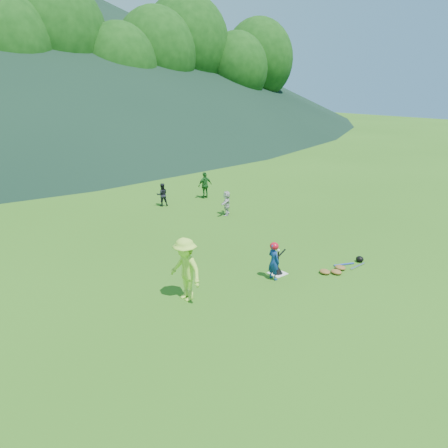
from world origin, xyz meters
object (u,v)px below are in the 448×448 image
Objects in this scene: fielder_b at (162,195)px; fielder_c at (205,185)px; batting_tee at (278,270)px; fielder_d at (227,203)px; equipment_pile at (341,268)px; home_plate at (278,273)px; batter_child at (274,261)px; adult_coach at (185,269)px.

fielder_c is at bearing -161.24° from fielder_b.
fielder_b is 1.53× the size of batting_tee.
fielder_d reaches higher than batting_tee.
fielder_b is 0.82× the size of fielder_c.
fielder_b reaches higher than equipment_pile.
fielder_b is at bearing 81.67° from home_plate.
fielder_d is at bearing -25.07° from batter_child.
batter_child is at bearing 158.15° from equipment_pile.
batter_child is 1.04× the size of fielder_d.
home_plate is 0.36× the size of fielder_c.
fielder_d is at bearing 64.86° from home_plate.
home_plate is 0.66× the size of batting_tee.
batting_tee is 0.38× the size of equipment_pile.
fielder_d is 6.62m from equipment_pile.
batting_tee is at bearing -62.63° from batter_child.
fielder_c is 9.58m from equipment_pile.
equipment_pile is at bearing 68.95° from adult_coach.
batter_child reaches higher than batting_tee.
home_plate is at bearing 102.32° from fielder_b.
batting_tee is at bearing 0.00° from home_plate.
batter_child is at bearing -154.88° from batting_tee.
fielder_d is 0.58× the size of equipment_pile.
fielder_c is at bearing 66.86° from home_plate.
equipment_pile is (1.68, -0.98, -0.06)m from batting_tee.
equipment_pile is at bearing 81.75° from fielder_c.
batter_child is at bearing 73.45° from adult_coach.
home_plate is 0.12m from batting_tee.
home_plate is 1.95m from equipment_pile.
fielder_d is 6.15m from batting_tee.
fielder_c reaches higher than fielder_d.
batter_child reaches higher than fielder_b.
adult_coach reaches higher than fielder_c.
adult_coach is at bearing 172.58° from home_plate.
fielder_b is 0.58× the size of equipment_pile.
fielder_c reaches higher than batting_tee.
equipment_pile is at bearing -30.12° from home_plate.
equipment_pile is (-0.92, -6.53, -0.45)m from fielder_d.
home_plate is 6.16m from fielder_d.
fielder_d is (2.96, 5.72, -0.02)m from batter_child.
equipment_pile is at bearing -30.12° from batting_tee.
adult_coach reaches higher than home_plate.
fielder_c is (3.94, 8.56, 0.09)m from batter_child.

